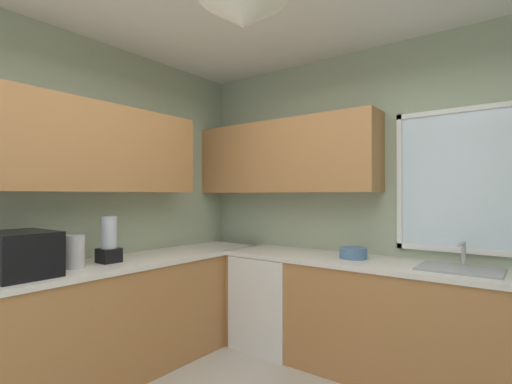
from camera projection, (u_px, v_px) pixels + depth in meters
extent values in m
cube|color=#9EAD8E|center=(377.00, 202.00, 3.33)|extent=(3.79, 0.06, 2.74)
cube|color=#9EAD8E|center=(59.00, 202.00, 2.96)|extent=(0.06, 3.83, 2.74)
cube|color=silver|center=(466.00, 180.00, 2.88)|extent=(0.95, 0.02, 1.04)
cube|color=white|center=(466.00, 109.00, 2.88)|extent=(1.03, 0.04, 0.04)
cube|color=white|center=(466.00, 251.00, 2.87)|extent=(1.03, 0.04, 0.04)
cube|color=white|center=(400.00, 181.00, 3.17)|extent=(0.04, 0.04, 1.12)
cube|color=#AD7542|center=(44.00, 143.00, 2.69)|extent=(0.32, 2.60, 0.70)
cube|color=#AD7542|center=(282.00, 157.00, 3.72)|extent=(1.92, 0.32, 0.70)
cone|color=silver|center=(243.00, 14.00, 1.84)|extent=(0.44, 0.44, 0.14)
cube|color=#AD7542|center=(81.00, 331.00, 2.75)|extent=(0.62, 3.41, 0.86)
cube|color=silver|center=(81.00, 269.00, 2.75)|extent=(0.65, 3.44, 0.04)
cube|color=#AD7542|center=(389.00, 323.00, 2.93)|extent=(2.85, 0.62, 0.86)
cube|color=silver|center=(389.00, 265.00, 2.93)|extent=(2.88, 0.65, 0.04)
cube|color=white|center=(273.00, 300.00, 3.55)|extent=(0.60, 0.60, 0.85)
cube|color=black|center=(20.00, 254.00, 2.42)|extent=(0.48, 0.36, 0.29)
cylinder|color=#B7B7BC|center=(74.00, 252.00, 2.69)|extent=(0.14, 0.14, 0.24)
cube|color=#9EA0A5|center=(460.00, 269.00, 2.63)|extent=(0.53, 0.40, 0.02)
cylinder|color=#B7B7BC|center=(464.00, 254.00, 2.76)|extent=(0.03, 0.03, 0.18)
cylinder|color=#B7B7BC|center=(461.00, 244.00, 2.68)|extent=(0.02, 0.20, 0.02)
cylinder|color=#4C7099|center=(353.00, 253.00, 3.11)|extent=(0.22, 0.22, 0.09)
cube|color=black|center=(109.00, 255.00, 2.93)|extent=(0.15, 0.15, 0.11)
cylinder|color=#B2BCC6|center=(109.00, 232.00, 2.93)|extent=(0.12, 0.12, 0.25)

